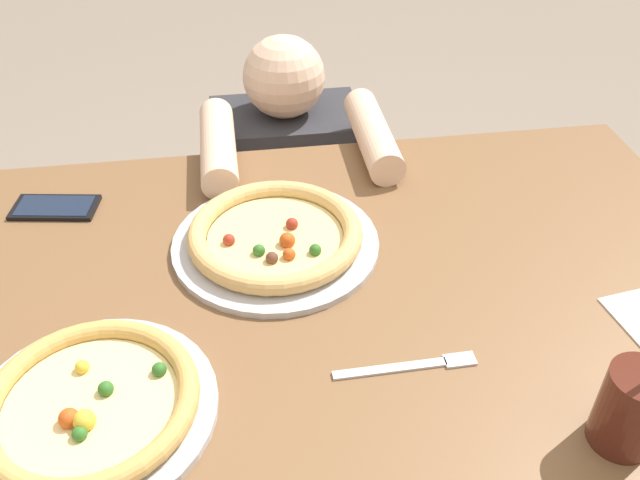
% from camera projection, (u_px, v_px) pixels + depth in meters
% --- Properties ---
extents(dining_table, '(1.30, 0.89, 0.75)m').
position_uv_depth(dining_table, '(350.00, 338.00, 1.12)').
color(dining_table, brown).
rests_on(dining_table, ground).
extents(pizza_near, '(0.32, 0.32, 0.04)m').
position_uv_depth(pizza_near, '(91.00, 405.00, 0.85)').
color(pizza_near, '#B7B7BC').
rests_on(pizza_near, dining_table).
extents(pizza_far, '(0.35, 0.35, 0.04)m').
position_uv_depth(pizza_far, '(275.00, 237.00, 1.12)').
color(pizza_far, '#B7B7BC').
rests_on(pizza_far, dining_table).
extents(drink_cup_colored, '(0.08, 0.08, 0.21)m').
position_uv_depth(drink_cup_colored, '(631.00, 409.00, 0.80)').
color(drink_cup_colored, '#4C1E14').
rests_on(drink_cup_colored, dining_table).
extents(fork, '(0.20, 0.02, 0.00)m').
position_uv_depth(fork, '(412.00, 366.00, 0.93)').
color(fork, silver).
rests_on(fork, dining_table).
extents(cell_phone, '(0.16, 0.10, 0.01)m').
position_uv_depth(cell_phone, '(55.00, 207.00, 1.22)').
color(cell_phone, black).
rests_on(cell_phone, dining_table).
extents(diner_seated, '(0.38, 0.51, 0.91)m').
position_uv_depth(diner_seated, '(289.00, 219.00, 1.74)').
color(diner_seated, '#333847').
rests_on(diner_seated, ground).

